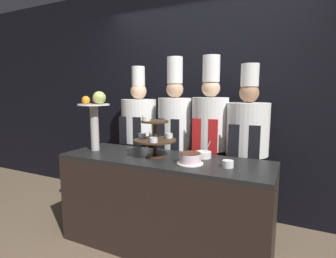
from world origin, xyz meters
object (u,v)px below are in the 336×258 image
object	(u,v)px
chef_left	(139,135)
chef_right	(247,145)
chef_center_right	(210,137)
serving_bowl_far	(203,155)
chef_center_left	(175,135)
cake_round	(190,159)
cup_white	(228,164)
tiered_stand	(155,137)
fruit_pedestal	(95,112)

from	to	relation	value
chef_left	chef_right	size ratio (longest dim) A/B	1.02
chef_center_right	chef_left	bearing A→B (deg)	-180.00
serving_bowl_far	chef_center_right	bearing A→B (deg)	100.11
serving_bowl_far	chef_center_left	distance (m)	0.67
chef_center_right	chef_center_left	bearing A→B (deg)	-180.00
cake_round	chef_center_left	bearing A→B (deg)	123.40
chef_left	chef_center_left	xyz separation A→B (m)	(0.47, -0.00, 0.04)
cup_white	chef_center_left	distance (m)	1.01
cup_white	serving_bowl_far	distance (m)	0.34
cup_white	serving_bowl_far	world-z (taller)	serving_bowl_far
tiered_stand	chef_right	world-z (taller)	chef_right
fruit_pedestal	cup_white	distance (m)	1.40
chef_left	chef_right	world-z (taller)	chef_left
fruit_pedestal	chef_left	xyz separation A→B (m)	(0.12, 0.63, -0.33)
chef_center_right	chef_right	distance (m)	0.39
cake_round	serving_bowl_far	xyz separation A→B (m)	(0.03, 0.24, -0.02)
serving_bowl_far	chef_center_right	world-z (taller)	chef_center_right
chef_left	serving_bowl_far	bearing A→B (deg)	-24.99
serving_bowl_far	chef_center_right	distance (m)	0.46
fruit_pedestal	chef_left	distance (m)	0.72
cup_white	serving_bowl_far	size ratio (longest dim) A/B	0.55
chef_center_left	chef_right	world-z (taller)	chef_center_left
cup_white	chef_center_right	world-z (taller)	chef_center_right
cake_round	tiered_stand	bearing A→B (deg)	168.01
tiered_stand	cake_round	world-z (taller)	tiered_stand
tiered_stand	cup_white	distance (m)	0.70
chef_right	chef_left	bearing A→B (deg)	180.00
cake_round	cup_white	size ratio (longest dim) A/B	2.53
serving_bowl_far	chef_center_left	world-z (taller)	chef_center_left
chef_center_left	cup_white	bearing A→B (deg)	-40.77
chef_center_left	chef_center_right	xyz separation A→B (m)	(0.41, 0.00, 0.01)
cup_white	chef_left	bearing A→B (deg)	151.98
chef_right	serving_bowl_far	bearing A→B (deg)	-124.38
tiered_stand	chef_left	bearing A→B (deg)	132.04
chef_center_left	chef_center_right	size ratio (longest dim) A/B	1.00
cup_white	chef_center_right	bearing A→B (deg)	118.12
tiered_stand	chef_center_left	xyz separation A→B (m)	(-0.08, 0.61, -0.08)
fruit_pedestal	chef_center_right	distance (m)	1.21
fruit_pedestal	cake_round	world-z (taller)	fruit_pedestal
fruit_pedestal	tiered_stand	bearing A→B (deg)	1.51
chef_left	chef_center_right	xyz separation A→B (m)	(0.88, 0.00, 0.04)
cup_white	serving_bowl_far	xyz separation A→B (m)	(-0.27, 0.21, 0.00)
fruit_pedestal	chef_center_left	size ratio (longest dim) A/B	0.33
chef_center_left	fruit_pedestal	bearing A→B (deg)	-133.11
tiered_stand	chef_right	bearing A→B (deg)	40.36
tiered_stand	serving_bowl_far	world-z (taller)	tiered_stand
cake_round	serving_bowl_far	world-z (taller)	serving_bowl_far
fruit_pedestal	cup_white	xyz separation A→B (m)	(1.35, -0.03, -0.37)
tiered_stand	chef_left	distance (m)	0.83
fruit_pedestal	serving_bowl_far	world-z (taller)	fruit_pedestal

